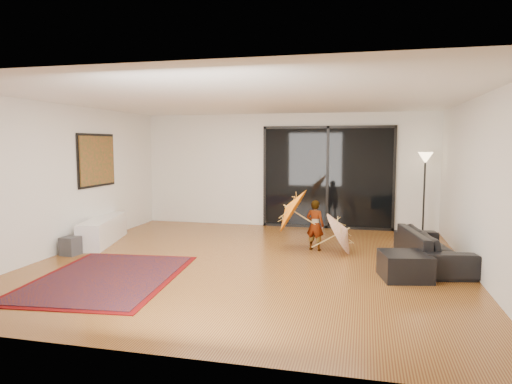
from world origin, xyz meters
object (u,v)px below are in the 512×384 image
(sofa, at_px, (432,248))
(ottoman, at_px, (405,266))
(child, at_px, (315,225))
(media_console, at_px, (103,230))

(sofa, distance_m, ottoman, 1.05)
(ottoman, xyz_separation_m, child, (-1.49, 1.54, 0.28))
(ottoman, height_order, child, child)
(media_console, bearing_deg, sofa, -16.38)
(sofa, xyz_separation_m, ottoman, (-0.50, -0.92, -0.09))
(ottoman, bearing_deg, media_console, 168.24)
(media_console, xyz_separation_m, ottoman, (5.70, -1.19, -0.06))
(media_console, relative_size, ottoman, 2.68)
(sofa, bearing_deg, ottoman, 141.17)
(media_console, distance_m, ottoman, 5.83)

